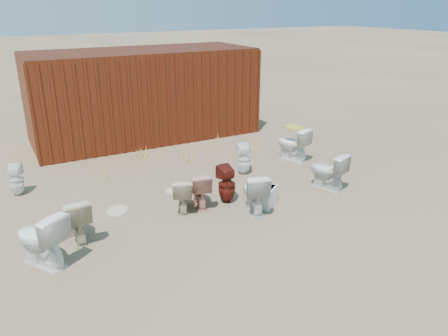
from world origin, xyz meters
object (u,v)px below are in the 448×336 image
toilet_back_beige_left (75,219)px  loose_tank (268,197)px  toilet_back_yellowlid (293,144)px  toilet_back_beige_right (183,194)px  toilet_front_pink (200,189)px  toilet_front_c (254,192)px  toilet_front_maroon (227,184)px  toilet_back_e (244,159)px  toilet_back_a (16,180)px  toilet_front_e (328,171)px  toilet_front_a (41,239)px  shipping_container (144,94)px

toilet_back_beige_left → loose_tank: toilet_back_beige_left is taller
toilet_back_yellowlid → toilet_back_beige_right: bearing=0.6°
toilet_front_pink → toilet_front_c: bearing=153.3°
toilet_front_pink → toilet_front_maroon: (0.51, -0.12, 0.03)m
toilet_back_yellowlid → loose_tank: 2.67m
toilet_back_e → toilet_back_a: bearing=4.3°
toilet_front_e → toilet_back_a: size_ratio=1.21×
toilet_front_a → toilet_front_e: toilet_front_a is taller
toilet_front_e → toilet_back_beige_left: bearing=-22.1°
toilet_back_a → toilet_back_e: (4.51, -1.18, 0.03)m
toilet_front_pink → toilet_front_c: 1.03m
toilet_front_c → toilet_front_e: bearing=-155.7°
toilet_back_a → toilet_back_beige_right: toilet_back_beige_right is taller
toilet_front_c → toilet_front_maroon: bearing=-47.7°
toilet_front_a → toilet_front_c: size_ratio=1.10×
toilet_front_e → toilet_back_e: (-1.07, 1.53, -0.04)m
toilet_back_a → shipping_container: bearing=-125.9°
toilet_front_a → toilet_front_c: 3.61m
toilet_back_a → toilet_back_beige_left: (0.67, -2.36, 0.06)m
toilet_front_e → toilet_front_pink: bearing=-29.7°
toilet_front_a → toilet_front_e: bearing=149.4°
toilet_front_maroon → loose_tank: size_ratio=1.46×
toilet_front_a → toilet_back_yellowlid: (5.91, 1.88, -0.01)m
toilet_back_beige_right → toilet_front_a: bearing=37.7°
toilet_front_pink → toilet_front_a: bearing=29.7°
toilet_front_pink → toilet_front_maroon: size_ratio=0.93×
toilet_front_c → toilet_front_maroon: size_ratio=1.05×
loose_tank → toilet_back_a: bearing=109.8°
toilet_front_maroon → toilet_front_e: 2.15m
shipping_container → toilet_back_e: shipping_container is taller
toilet_back_beige_right → toilet_back_yellowlid: toilet_back_yellowlid is taller
toilet_front_a → toilet_back_e: 4.72m
toilet_back_beige_left → toilet_back_beige_right: bearing=-177.1°
toilet_front_pink → toilet_back_a: toilet_front_pink is taller
toilet_front_maroon → toilet_front_a: bearing=9.7°
toilet_front_a → toilet_back_yellowlid: bearing=165.5°
toilet_back_e → loose_tank: 1.69m
toilet_front_maroon → toilet_back_a: toilet_front_maroon is taller
toilet_front_c → loose_tank: size_ratio=1.52×
toilet_front_maroon → toilet_back_e: size_ratio=1.06×
toilet_front_pink → loose_tank: toilet_front_pink is taller
toilet_front_a → toilet_back_e: size_ratio=1.22×
toilet_front_pink → toilet_back_a: bearing=-20.2°
toilet_front_e → toilet_back_e: 1.86m
toilet_front_c → toilet_back_yellowlid: size_ratio=0.94×
toilet_front_maroon → toilet_back_e: bearing=-133.3°
toilet_front_pink → toilet_back_beige_left: (-2.28, -0.20, 0.04)m
loose_tank → toilet_front_e: bearing=-32.0°
toilet_front_a → toilet_front_e: (5.48, 0.15, -0.04)m
toilet_front_c → loose_tank: toilet_front_c is taller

